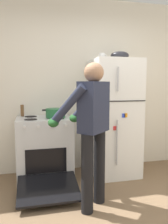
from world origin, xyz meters
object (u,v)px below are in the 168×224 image
Objects in this scene: red_pot at (56,113)px; pepper_mill at (22,110)px; mixing_bowl at (120,56)px; stove_range at (45,150)px; refrigerator at (114,118)px; person_cook at (91,123)px; coffee_mug at (102,56)px.

pepper_mill is at bearing 151.48° from red_pot.
red_pot is at bearing -177.05° from mixing_bowl.
stove_range is 0.66m from pepper_mill.
red_pot is 1.27m from mixing_bowl.
pepper_mill is (-1.35, 0.20, 0.12)m from refrigerator.
refrigerator is 4.66× the size of red_pot.
refrigerator reaches higher than pepper_mill.
mixing_bowl is (0.68, 0.87, 0.84)m from person_cook.
coffee_mug is 0.67× the size of pepper_mill.
refrigerator is 1.05m from person_cook.
refrigerator is 1.37m from pepper_mill.
refrigerator is 1.13m from stove_range.
person_cook is 0.87m from red_pot.
refrigerator is 0.93m from mixing_bowl.
refrigerator is 10.46× the size of pepper_mill.
pepper_mill is at bearing 172.03° from mixing_bowl.
stove_range is (-1.05, -0.02, -0.42)m from refrigerator.
refrigerator is at bearing 55.39° from person_cook.
refrigerator is at bearing 0.95° from stove_range.
person_cook is 14.28× the size of coffee_mug.
mixing_bowl is at bearing 0.22° from refrigerator.
person_cook reaches higher than stove_range.
coffee_mug is at bearing 4.44° from stove_range.
pepper_mill is (-1.17, 0.15, -0.79)m from coffee_mug.
refrigerator is 6.40× the size of mixing_bowl.
red_pot reaches higher than stove_range.
person_cook reaches higher than red_pot.
stove_range is at bearing -175.56° from coffee_mug.
pepper_mill is at bearing 144.03° from stove_range.
refrigerator is 0.90m from red_pot.
stove_range is 1.76m from mixing_bowl.
red_pot is at bearing -28.52° from pepper_mill.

